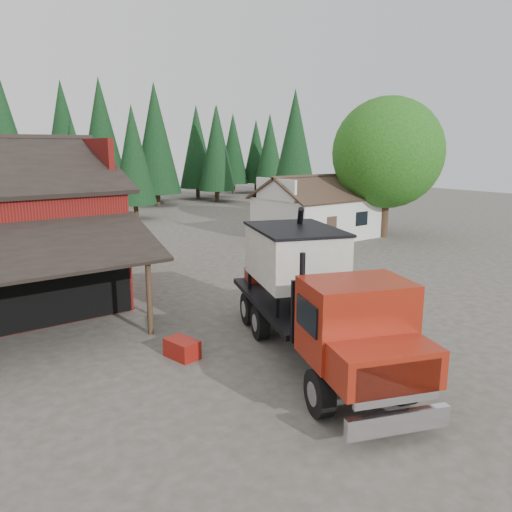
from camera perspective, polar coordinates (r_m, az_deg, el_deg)
ground at (r=20.00m, az=5.56°, el=-7.10°), size 120.00×120.00×0.00m
farmhouse at (r=37.56m, az=7.01°, el=4.70°), size 8.60×6.42×4.65m
deciduous_tree at (r=38.15m, az=14.84°, el=10.90°), size 8.00×8.00×10.20m
conifer_backdrop at (r=57.70m, az=-23.79°, el=4.75°), size 76.00×16.00×16.00m
near_pine_b at (r=47.73m, az=-13.85°, el=11.15°), size 3.96×3.96×10.40m
near_pine_c at (r=52.90m, az=4.45°, el=12.65°), size 4.84×4.84×12.40m
near_pine_d at (r=48.68m, az=-27.00°, el=11.98°), size 5.28×5.28×13.40m
feed_truck at (r=15.81m, az=6.62°, el=-4.25°), size 6.18×10.48×4.60m
silver_car at (r=33.34m, az=6.50°, el=2.29°), size 6.62×5.30×1.67m
equip_box at (r=16.49m, az=-8.45°, el=-10.42°), size 0.89×1.21×0.60m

